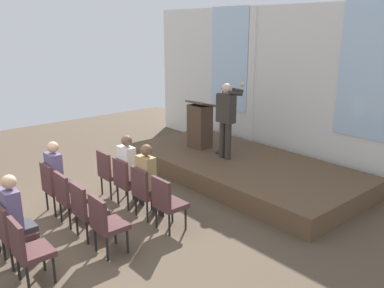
% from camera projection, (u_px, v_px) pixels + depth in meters
% --- Properties ---
extents(ground_plane, '(15.99, 15.99, 0.00)m').
position_uv_depth(ground_plane, '(44.00, 243.00, 6.37)').
color(ground_plane, brown).
extents(rear_partition, '(9.81, 0.14, 3.79)m').
position_uv_depth(rear_partition, '(290.00, 85.00, 9.65)').
color(rear_partition, silver).
rests_on(rear_partition, ground).
extents(stage_platform, '(5.48, 2.67, 0.41)m').
position_uv_depth(stage_platform, '(240.00, 168.00, 9.13)').
color(stage_platform, brown).
rests_on(stage_platform, ground).
extents(speaker, '(0.51, 0.69, 1.69)m').
position_uv_depth(speaker, '(226.00, 115.00, 8.92)').
color(speaker, '#332D28').
rests_on(speaker, stage_platform).
extents(mic_stand, '(0.28, 0.28, 1.55)m').
position_uv_depth(mic_stand, '(222.00, 139.00, 9.46)').
color(mic_stand, black).
rests_on(mic_stand, stage_platform).
extents(lectern, '(0.60, 0.48, 1.16)m').
position_uv_depth(lectern, '(200.00, 125.00, 9.87)').
color(lectern, '#4C3828').
rests_on(lectern, stage_platform).
extents(chair_r0_c0, '(0.46, 0.44, 0.94)m').
position_uv_depth(chair_r0_c0, '(109.00, 171.00, 7.99)').
color(chair_r0_c0, black).
rests_on(chair_r0_c0, ground).
extents(chair_r0_c1, '(0.46, 0.44, 0.94)m').
position_uv_depth(chair_r0_c1, '(126.00, 180.00, 7.53)').
color(chair_r0_c1, black).
rests_on(chair_r0_c1, ground).
extents(audience_r0_c1, '(0.36, 0.39, 1.38)m').
position_uv_depth(audience_r0_c1, '(129.00, 167.00, 7.51)').
color(audience_r0_c1, '#2D2D33').
rests_on(audience_r0_c1, ground).
extents(chair_r0_c2, '(0.46, 0.44, 0.94)m').
position_uv_depth(chair_r0_c2, '(145.00, 189.00, 7.07)').
color(chair_r0_c2, black).
rests_on(chair_r0_c2, ground).
extents(audience_r0_c2, '(0.36, 0.39, 1.35)m').
position_uv_depth(audience_r0_c2, '(149.00, 177.00, 7.06)').
color(audience_r0_c2, '#2D2D33').
rests_on(audience_r0_c2, ground).
extents(chair_r0_c3, '(0.46, 0.44, 0.94)m').
position_uv_depth(chair_r0_c3, '(167.00, 201.00, 6.61)').
color(chair_r0_c3, black).
rests_on(chair_r0_c3, ground).
extents(chair_r1_c0, '(0.46, 0.44, 0.94)m').
position_uv_depth(chair_r1_c0, '(54.00, 185.00, 7.28)').
color(chair_r1_c0, black).
rests_on(chair_r1_c0, ground).
extents(audience_r1_c0, '(0.36, 0.39, 1.33)m').
position_uv_depth(audience_r1_c0, '(57.00, 173.00, 7.28)').
color(audience_r1_c0, '#2D2D33').
rests_on(audience_r1_c0, ground).
extents(chair_r1_c1, '(0.46, 0.44, 0.94)m').
position_uv_depth(chair_r1_c1, '(69.00, 195.00, 6.83)').
color(chair_r1_c1, black).
rests_on(chair_r1_c1, ground).
extents(chair_r1_c2, '(0.46, 0.44, 0.94)m').
position_uv_depth(chair_r1_c2, '(86.00, 207.00, 6.37)').
color(chair_r1_c2, black).
rests_on(chair_r1_c2, ground).
extents(chair_r1_c3, '(0.46, 0.44, 0.94)m').
position_uv_depth(chair_r1_c3, '(105.00, 221.00, 5.91)').
color(chair_r1_c3, black).
rests_on(chair_r1_c3, ground).
extents(chair_r2_c2, '(0.46, 0.44, 0.94)m').
position_uv_depth(chair_r2_c2, '(12.00, 230.00, 5.66)').
color(chair_r2_c2, black).
rests_on(chair_r2_c2, ground).
extents(audience_r2_c2, '(0.36, 0.39, 1.35)m').
position_uv_depth(audience_r2_c2, '(16.00, 215.00, 5.65)').
color(audience_r2_c2, '#2D2D33').
rests_on(audience_r2_c2, ground).
extents(chair_r2_c3, '(0.46, 0.44, 0.94)m').
position_uv_depth(chair_r2_c3, '(27.00, 248.00, 5.21)').
color(chair_r2_c3, black).
rests_on(chair_r2_c3, ground).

